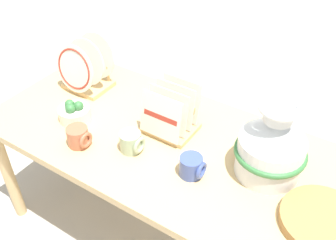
{
  "coord_description": "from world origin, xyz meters",
  "views": [
    {
      "loc": [
        0.66,
        -1.02,
        1.73
      ],
      "look_at": [
        0.0,
        0.0,
        0.76
      ],
      "focal_mm": 42.0,
      "sensor_mm": 36.0,
      "label": 1
    }
  ],
  "objects_px": {
    "ceramic_vase": "(272,145)",
    "dish_rack_round_plates": "(85,71)",
    "wicker_charger_stack": "(323,221)",
    "mug_terracotta_glaze": "(79,137)",
    "fruit_bowl": "(74,112)",
    "mug_cobalt_glaze": "(192,167)",
    "dish_rack_square_plates": "(171,117)",
    "mug_sage_glaze": "(131,142)"
  },
  "relations": [
    {
      "from": "mug_terracotta_glaze",
      "to": "mug_sage_glaze",
      "type": "relative_size",
      "value": 1.0
    },
    {
      "from": "dish_rack_round_plates",
      "to": "wicker_charger_stack",
      "type": "relative_size",
      "value": 0.88
    },
    {
      "from": "ceramic_vase",
      "to": "mug_terracotta_glaze",
      "type": "bearing_deg",
      "value": -158.61
    },
    {
      "from": "ceramic_vase",
      "to": "dish_rack_square_plates",
      "type": "xyz_separation_m",
      "value": [
        -0.44,
        0.01,
        -0.06
      ]
    },
    {
      "from": "mug_sage_glaze",
      "to": "mug_terracotta_glaze",
      "type": "bearing_deg",
      "value": -155.32
    },
    {
      "from": "mug_sage_glaze",
      "to": "fruit_bowl",
      "type": "xyz_separation_m",
      "value": [
        -0.33,
        0.02,
        -0.01
      ]
    },
    {
      "from": "wicker_charger_stack",
      "to": "mug_terracotta_glaze",
      "type": "xyz_separation_m",
      "value": [
        -0.94,
        -0.14,
        0.02
      ]
    },
    {
      "from": "mug_terracotta_glaze",
      "to": "fruit_bowl",
      "type": "bearing_deg",
      "value": 139.49
    },
    {
      "from": "wicker_charger_stack",
      "to": "fruit_bowl",
      "type": "relative_size",
      "value": 2.06
    },
    {
      "from": "ceramic_vase",
      "to": "mug_cobalt_glaze",
      "type": "xyz_separation_m",
      "value": [
        -0.23,
        -0.17,
        -0.09
      ]
    },
    {
      "from": "mug_sage_glaze",
      "to": "fruit_bowl",
      "type": "bearing_deg",
      "value": 175.81
    },
    {
      "from": "mug_cobalt_glaze",
      "to": "fruit_bowl",
      "type": "distance_m",
      "value": 0.6
    },
    {
      "from": "dish_rack_round_plates",
      "to": "fruit_bowl",
      "type": "distance_m",
      "value": 0.25
    },
    {
      "from": "wicker_charger_stack",
      "to": "mug_cobalt_glaze",
      "type": "height_order",
      "value": "mug_cobalt_glaze"
    },
    {
      "from": "ceramic_vase",
      "to": "dish_rack_round_plates",
      "type": "height_order",
      "value": "ceramic_vase"
    },
    {
      "from": "ceramic_vase",
      "to": "dish_rack_round_plates",
      "type": "xyz_separation_m",
      "value": [
        -0.95,
        0.06,
        -0.04
      ]
    },
    {
      "from": "dish_rack_round_plates",
      "to": "mug_terracotta_glaze",
      "type": "relative_size",
      "value": 2.64
    },
    {
      "from": "dish_rack_square_plates",
      "to": "wicker_charger_stack",
      "type": "xyz_separation_m",
      "value": [
        0.68,
        -0.14,
        -0.05
      ]
    },
    {
      "from": "wicker_charger_stack",
      "to": "mug_terracotta_glaze",
      "type": "height_order",
      "value": "mug_terracotta_glaze"
    },
    {
      "from": "wicker_charger_stack",
      "to": "dish_rack_round_plates",
      "type": "bearing_deg",
      "value": 171.25
    },
    {
      "from": "dish_rack_round_plates",
      "to": "dish_rack_square_plates",
      "type": "bearing_deg",
      "value": -5.06
    },
    {
      "from": "wicker_charger_stack",
      "to": "fruit_bowl",
      "type": "height_order",
      "value": "fruit_bowl"
    },
    {
      "from": "wicker_charger_stack",
      "to": "mug_cobalt_glaze",
      "type": "distance_m",
      "value": 0.48
    },
    {
      "from": "dish_rack_square_plates",
      "to": "mug_cobalt_glaze",
      "type": "relative_size",
      "value": 2.19
    },
    {
      "from": "wicker_charger_stack",
      "to": "fruit_bowl",
      "type": "distance_m",
      "value": 1.08
    },
    {
      "from": "mug_sage_glaze",
      "to": "fruit_bowl",
      "type": "distance_m",
      "value": 0.33
    },
    {
      "from": "dish_rack_round_plates",
      "to": "mug_cobalt_glaze",
      "type": "bearing_deg",
      "value": -17.21
    },
    {
      "from": "dish_rack_square_plates",
      "to": "wicker_charger_stack",
      "type": "bearing_deg",
      "value": -11.5
    },
    {
      "from": "ceramic_vase",
      "to": "mug_sage_glaze",
      "type": "distance_m",
      "value": 0.54
    },
    {
      "from": "dish_rack_square_plates",
      "to": "mug_terracotta_glaze",
      "type": "relative_size",
      "value": 2.19
    },
    {
      "from": "wicker_charger_stack",
      "to": "mug_cobalt_glaze",
      "type": "relative_size",
      "value": 3.0
    },
    {
      "from": "ceramic_vase",
      "to": "mug_cobalt_glaze",
      "type": "bearing_deg",
      "value": -143.52
    },
    {
      "from": "mug_sage_glaze",
      "to": "mug_cobalt_glaze",
      "type": "bearing_deg",
      "value": 2.77
    },
    {
      "from": "mug_cobalt_glaze",
      "to": "mug_terracotta_glaze",
      "type": "bearing_deg",
      "value": -167.49
    },
    {
      "from": "dish_rack_round_plates",
      "to": "wicker_charger_stack",
      "type": "bearing_deg",
      "value": -8.75
    },
    {
      "from": "ceramic_vase",
      "to": "wicker_charger_stack",
      "type": "xyz_separation_m",
      "value": [
        0.25,
        -0.13,
        -0.11
      ]
    },
    {
      "from": "fruit_bowl",
      "to": "ceramic_vase",
      "type": "bearing_deg",
      "value": 10.75
    },
    {
      "from": "mug_cobalt_glaze",
      "to": "dish_rack_round_plates",
      "type": "bearing_deg",
      "value": 162.79
    },
    {
      "from": "dish_rack_round_plates",
      "to": "ceramic_vase",
      "type": "bearing_deg",
      "value": -3.34
    },
    {
      "from": "mug_cobalt_glaze",
      "to": "fruit_bowl",
      "type": "relative_size",
      "value": 0.69
    },
    {
      "from": "dish_rack_square_plates",
      "to": "mug_terracotta_glaze",
      "type": "height_order",
      "value": "dish_rack_square_plates"
    },
    {
      "from": "dish_rack_round_plates",
      "to": "fruit_bowl",
      "type": "xyz_separation_m",
      "value": [
        0.12,
        -0.21,
        -0.06
      ]
    }
  ]
}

